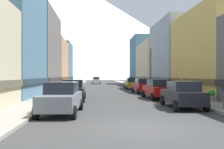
{
  "coord_description": "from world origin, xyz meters",
  "views": [
    {
      "loc": [
        -1.93,
        -9.93,
        2.15
      ],
      "look_at": [
        0.6,
        26.06,
        2.28
      ],
      "focal_mm": 38.91,
      "sensor_mm": 36.0,
      "label": 1
    }
  ],
  "objects_px": {
    "car_driving_0": "(96,80)",
    "potted_plant_1": "(169,87)",
    "car_right_2": "(143,86)",
    "potted_plant_0": "(211,95)",
    "pedestrian_0": "(189,90)",
    "car_right_3": "(132,83)",
    "streetlamp_right": "(151,61)",
    "car_left_1": "(73,90)",
    "car_left_0": "(61,98)",
    "pedestrian_2": "(148,83)",
    "parking_meter_near": "(223,94)",
    "pedestrian_1": "(181,88)",
    "car_right_1": "(158,89)",
    "car_right_0": "(182,94)"
  },
  "relations": [
    {
      "from": "car_left_0",
      "to": "pedestrian_1",
      "type": "xyz_separation_m",
      "value": [
        10.05,
        8.8,
        0.05
      ]
    },
    {
      "from": "potted_plant_0",
      "to": "pedestrian_0",
      "type": "bearing_deg",
      "value": 106.38
    },
    {
      "from": "car_right_2",
      "to": "parking_meter_near",
      "type": "relative_size",
      "value": 3.33
    },
    {
      "from": "car_left_1",
      "to": "car_left_0",
      "type": "bearing_deg",
      "value": -89.97
    },
    {
      "from": "car_right_0",
      "to": "pedestrian_1",
      "type": "xyz_separation_m",
      "value": [
        2.45,
        6.93,
        0.05
      ]
    },
    {
      "from": "car_right_2",
      "to": "potted_plant_0",
      "type": "distance_m",
      "value": 11.15
    },
    {
      "from": "parking_meter_near",
      "to": "potted_plant_1",
      "type": "height_order",
      "value": "parking_meter_near"
    },
    {
      "from": "car_right_3",
      "to": "potted_plant_1",
      "type": "relative_size",
      "value": 4.01
    },
    {
      "from": "car_right_3",
      "to": "pedestrian_0",
      "type": "height_order",
      "value": "car_right_3"
    },
    {
      "from": "car_right_2",
      "to": "potted_plant_0",
      "type": "relative_size",
      "value": 4.95
    },
    {
      "from": "car_right_2",
      "to": "potted_plant_0",
      "type": "xyz_separation_m",
      "value": [
        3.2,
        -10.68,
        -0.29
      ]
    },
    {
      "from": "pedestrian_1",
      "to": "potted_plant_0",
      "type": "bearing_deg",
      "value": -80.43
    },
    {
      "from": "car_left_0",
      "to": "streetlamp_right",
      "type": "height_order",
      "value": "streetlamp_right"
    },
    {
      "from": "car_driving_0",
      "to": "car_right_1",
      "type": "bearing_deg",
      "value": -82.25
    },
    {
      "from": "car_right_0",
      "to": "potted_plant_1",
      "type": "xyz_separation_m",
      "value": [
        3.2,
        13.3,
        -0.14
      ]
    },
    {
      "from": "car_right_1",
      "to": "car_driving_0",
      "type": "height_order",
      "value": "same"
    },
    {
      "from": "car_driving_0",
      "to": "pedestrian_1",
      "type": "height_order",
      "value": "pedestrian_1"
    },
    {
      "from": "pedestrian_0",
      "to": "car_right_2",
      "type": "bearing_deg",
      "value": 106.77
    },
    {
      "from": "car_right_3",
      "to": "streetlamp_right",
      "type": "height_order",
      "value": "streetlamp_right"
    },
    {
      "from": "car_driving_0",
      "to": "streetlamp_right",
      "type": "distance_m",
      "value": 31.28
    },
    {
      "from": "car_driving_0",
      "to": "streetlamp_right",
      "type": "xyz_separation_m",
      "value": [
        6.95,
        -30.34,
        3.09
      ]
    },
    {
      "from": "car_right_0",
      "to": "car_right_3",
      "type": "distance_m",
      "value": 21.83
    },
    {
      "from": "car_right_2",
      "to": "pedestrian_2",
      "type": "distance_m",
      "value": 8.76
    },
    {
      "from": "car_left_1",
      "to": "pedestrian_2",
      "type": "relative_size",
      "value": 2.54
    },
    {
      "from": "car_right_1",
      "to": "car_right_2",
      "type": "height_order",
      "value": "same"
    },
    {
      "from": "car_left_0",
      "to": "pedestrian_1",
      "type": "relative_size",
      "value": 2.61
    },
    {
      "from": "pedestrian_0",
      "to": "car_left_0",
      "type": "bearing_deg",
      "value": -145.52
    },
    {
      "from": "car_right_1",
      "to": "car_right_2",
      "type": "relative_size",
      "value": 1.0
    },
    {
      "from": "car_right_2",
      "to": "streetlamp_right",
      "type": "bearing_deg",
      "value": 58.33
    },
    {
      "from": "pedestrian_1",
      "to": "pedestrian_0",
      "type": "bearing_deg",
      "value": -90.0
    },
    {
      "from": "car_driving_0",
      "to": "parking_meter_near",
      "type": "bearing_deg",
      "value": -81.21
    },
    {
      "from": "car_right_2",
      "to": "pedestrian_2",
      "type": "bearing_deg",
      "value": 73.76
    },
    {
      "from": "car_right_2",
      "to": "car_right_3",
      "type": "bearing_deg",
      "value": 90.02
    },
    {
      "from": "pedestrian_0",
      "to": "pedestrian_1",
      "type": "height_order",
      "value": "pedestrian_1"
    },
    {
      "from": "car_left_0",
      "to": "car_right_3",
      "type": "relative_size",
      "value": 1.01
    },
    {
      "from": "car_right_2",
      "to": "potted_plant_1",
      "type": "height_order",
      "value": "car_right_2"
    },
    {
      "from": "car_right_2",
      "to": "car_left_0",
      "type": "bearing_deg",
      "value": -116.83
    },
    {
      "from": "car_right_1",
      "to": "streetlamp_right",
      "type": "relative_size",
      "value": 0.76
    },
    {
      "from": "car_driving_0",
      "to": "potted_plant_1",
      "type": "distance_m",
      "value": 33.83
    },
    {
      "from": "car_right_3",
      "to": "pedestrian_2",
      "type": "relative_size",
      "value": 2.55
    },
    {
      "from": "car_right_1",
      "to": "car_right_2",
      "type": "bearing_deg",
      "value": 90.0
    },
    {
      "from": "car_left_0",
      "to": "potted_plant_0",
      "type": "bearing_deg",
      "value": 21.94
    },
    {
      "from": "car_right_0",
      "to": "car_driving_0",
      "type": "xyz_separation_m",
      "value": [
        -5.4,
        46.02,
        0.0
      ]
    },
    {
      "from": "car_driving_0",
      "to": "parking_meter_near",
      "type": "xyz_separation_m",
      "value": [
        7.35,
        -47.53,
        0.11
      ]
    },
    {
      "from": "car_left_1",
      "to": "car_right_0",
      "type": "distance_m",
      "value": 9.34
    },
    {
      "from": "car_right_1",
      "to": "potted_plant_1",
      "type": "distance_m",
      "value": 7.68
    },
    {
      "from": "car_left_0",
      "to": "streetlamp_right",
      "type": "relative_size",
      "value": 0.77
    },
    {
      "from": "car_right_2",
      "to": "parking_meter_near",
      "type": "bearing_deg",
      "value": -82.43
    },
    {
      "from": "pedestrian_1",
      "to": "streetlamp_right",
      "type": "distance_m",
      "value": 9.3
    },
    {
      "from": "car_left_1",
      "to": "car_right_1",
      "type": "relative_size",
      "value": 0.99
    }
  ]
}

